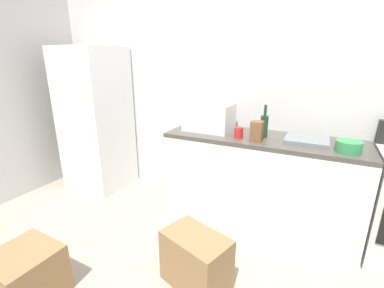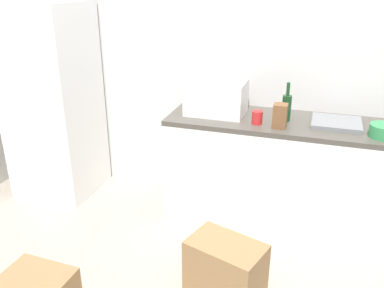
% 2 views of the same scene
% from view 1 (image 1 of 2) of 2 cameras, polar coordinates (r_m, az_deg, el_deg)
% --- Properties ---
extents(wall_back, '(5.00, 0.10, 2.60)m').
position_cam_1_polar(wall_back, '(2.88, 11.12, 11.67)').
color(wall_back, silver).
rests_on(wall_back, ground_plane).
extents(kitchen_counter, '(1.80, 0.60, 0.90)m').
position_cam_1_polar(kitchen_counter, '(2.70, 14.19, -7.70)').
color(kitchen_counter, white).
rests_on(kitchen_counter, ground_plane).
extents(refrigerator, '(0.68, 0.66, 1.74)m').
position_cam_1_polar(refrigerator, '(3.52, -20.01, 4.87)').
color(refrigerator, white).
rests_on(refrigerator, ground_plane).
extents(microwave, '(0.46, 0.34, 0.27)m').
position_cam_1_polar(microwave, '(2.69, 3.75, 5.84)').
color(microwave, white).
rests_on(microwave, kitchen_counter).
extents(sink_basin, '(0.36, 0.32, 0.03)m').
position_cam_1_polar(sink_basin, '(2.53, 23.57, 0.85)').
color(sink_basin, slate).
rests_on(sink_basin, kitchen_counter).
extents(wine_bottle, '(0.07, 0.07, 0.30)m').
position_cam_1_polar(wine_bottle, '(2.52, 15.33, 3.89)').
color(wine_bottle, '#193F1E').
rests_on(wine_bottle, kitchen_counter).
extents(coffee_mug, '(0.08, 0.08, 0.10)m').
position_cam_1_polar(coffee_mug, '(2.45, 10.04, 2.42)').
color(coffee_mug, red).
rests_on(coffee_mug, kitchen_counter).
extents(knife_block, '(0.10, 0.10, 0.18)m').
position_cam_1_polar(knife_block, '(2.37, 13.81, 2.67)').
color(knife_block, brown).
rests_on(knife_block, kitchen_counter).
extents(mixing_bowl, '(0.19, 0.19, 0.09)m').
position_cam_1_polar(mixing_bowl, '(2.37, 30.75, -0.46)').
color(mixing_bowl, '#338C4C').
rests_on(mixing_bowl, kitchen_counter).
extents(cardboard_box_large, '(0.41, 0.41, 0.37)m').
position_cam_1_polar(cardboard_box_large, '(2.30, -32.15, -22.89)').
color(cardboard_box_large, olive).
rests_on(cardboard_box_large, ground_plane).
extents(cardboard_box_medium, '(0.54, 0.43, 0.41)m').
position_cam_1_polar(cardboard_box_medium, '(2.08, 0.84, -23.85)').
color(cardboard_box_medium, olive).
rests_on(cardboard_box_medium, ground_plane).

